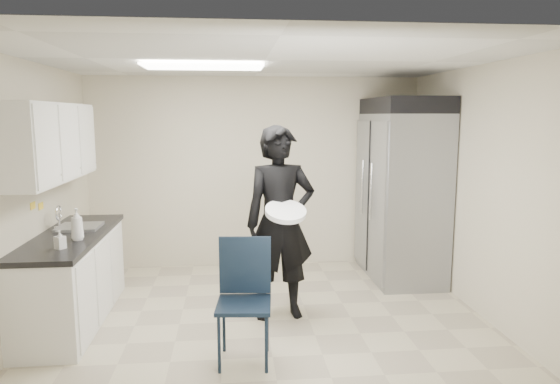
{
  "coord_description": "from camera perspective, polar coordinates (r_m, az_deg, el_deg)",
  "views": [
    {
      "loc": [
        -0.33,
        -4.84,
        2.08
      ],
      "look_at": [
        0.16,
        0.2,
        1.3
      ],
      "focal_mm": 32.0,
      "sensor_mm": 36.0,
      "label": 1
    }
  ],
  "objects": [
    {
      "name": "floor",
      "position": [
        5.28,
        -1.58,
        -14.49
      ],
      "size": [
        4.5,
        4.5,
        0.0
      ],
      "primitive_type": "plane",
      "color": "#BBB193",
      "rests_on": "ground"
    },
    {
      "name": "ceiling",
      "position": [
        4.88,
        -1.71,
        14.86
      ],
      "size": [
        4.5,
        4.5,
        0.0
      ],
      "primitive_type": "plane",
      "rotation": [
        3.14,
        0.0,
        0.0
      ],
      "color": "silver",
      "rests_on": "back_wall"
    },
    {
      "name": "back_wall",
      "position": [
        6.89,
        -2.8,
        2.23
      ],
      "size": [
        4.5,
        0.0,
        4.5
      ],
      "primitive_type": "plane",
      "rotation": [
        1.57,
        0.0,
        0.0
      ],
      "color": "beige",
      "rests_on": "floor"
    },
    {
      "name": "left_wall",
      "position": [
        5.26,
        -26.9,
        -0.74
      ],
      "size": [
        0.0,
        4.0,
        4.0
      ],
      "primitive_type": "plane",
      "rotation": [
        1.57,
        0.0,
        1.57
      ],
      "color": "beige",
      "rests_on": "floor"
    },
    {
      "name": "right_wall",
      "position": [
        5.54,
        22.27,
        -0.01
      ],
      "size": [
        0.0,
        4.0,
        4.0
      ],
      "primitive_type": "plane",
      "rotation": [
        1.57,
        0.0,
        -1.57
      ],
      "color": "beige",
      "rests_on": "floor"
    },
    {
      "name": "ceiling_panel",
      "position": [
        5.27,
        -8.74,
        13.98
      ],
      "size": [
        1.2,
        0.6,
        0.02
      ],
      "primitive_type": "cube",
      "color": "white",
      "rests_on": "ceiling"
    },
    {
      "name": "lower_counter",
      "position": [
        5.54,
        -22.59,
        -9.28
      ],
      "size": [
        0.6,
        1.9,
        0.86
      ],
      "primitive_type": "cube",
      "color": "silver",
      "rests_on": "floor"
    },
    {
      "name": "countertop",
      "position": [
        5.42,
        -22.88,
        -4.69
      ],
      "size": [
        0.64,
        1.95,
        0.05
      ],
      "primitive_type": "cube",
      "color": "black",
      "rests_on": "lower_counter"
    },
    {
      "name": "sink",
      "position": [
        5.65,
        -21.93,
        -4.27
      ],
      "size": [
        0.42,
        0.4,
        0.14
      ],
      "primitive_type": "cube",
      "color": "gray",
      "rests_on": "countertop"
    },
    {
      "name": "faucet",
      "position": [
        5.68,
        -23.95,
        -2.78
      ],
      "size": [
        0.02,
        0.02,
        0.24
      ],
      "primitive_type": "cylinder",
      "color": "silver",
      "rests_on": "countertop"
    },
    {
      "name": "upper_cabinets",
      "position": [
        5.33,
        -24.76,
        5.2
      ],
      "size": [
        0.35,
        1.8,
        0.75
      ],
      "primitive_type": "cube",
      "color": "silver",
      "rests_on": "left_wall"
    },
    {
      "name": "towel_dispenser",
      "position": [
        6.46,
        -21.89,
        4.03
      ],
      "size": [
        0.22,
        0.3,
        0.35
      ],
      "primitive_type": "cube",
      "color": "black",
      "rests_on": "left_wall"
    },
    {
      "name": "notice_sticker_left",
      "position": [
        5.36,
        -26.4,
        -1.41
      ],
      "size": [
        0.0,
        0.12,
        0.07
      ],
      "primitive_type": "cube",
      "color": "yellow",
      "rests_on": "left_wall"
    },
    {
      "name": "notice_sticker_right",
      "position": [
        5.55,
        -25.65,
        -1.46
      ],
      "size": [
        0.0,
        0.12,
        0.07
      ],
      "primitive_type": "cube",
      "color": "yellow",
      "rests_on": "left_wall"
    },
    {
      "name": "commercial_fridge",
      "position": [
        6.56,
        13.71,
        -0.54
      ],
      "size": [
        0.8,
        1.35,
        2.1
      ],
      "primitive_type": "cube",
      "color": "gray",
      "rests_on": "floor"
    },
    {
      "name": "fridge_compressor",
      "position": [
        6.48,
        14.08,
        9.54
      ],
      "size": [
        0.8,
        1.35,
        0.2
      ],
      "primitive_type": "cube",
      "color": "black",
      "rests_on": "commercial_fridge"
    },
    {
      "name": "folding_chair",
      "position": [
        4.3,
        -4.15,
        -12.75
      ],
      "size": [
        0.49,
        0.49,
        1.01
      ],
      "primitive_type": "cube",
      "rotation": [
        0.0,
        0.0,
        -0.09
      ],
      "color": "black",
      "rests_on": "floor"
    },
    {
      "name": "man_tuxedo",
      "position": [
        5.11,
        -0.01,
        -3.56
      ],
      "size": [
        0.78,
        0.57,
        1.99
      ],
      "primitive_type": "imported",
      "rotation": [
        0.0,
        0.0,
        0.13
      ],
      "color": "black",
      "rests_on": "floor"
    },
    {
      "name": "bucket_lid",
      "position": [
        4.83,
        0.65,
        -2.26
      ],
      "size": [
        0.45,
        0.45,
        0.05
      ],
      "primitive_type": "cylinder",
      "rotation": [
        0.0,
        0.0,
        0.13
      ],
      "color": "white",
      "rests_on": "man_tuxedo"
    },
    {
      "name": "soap_bottle_a",
      "position": [
        5.1,
        -22.19,
        -3.44
      ],
      "size": [
        0.16,
        0.16,
        0.3
      ],
      "primitive_type": "imported",
      "rotation": [
        0.0,
        0.0,
        0.5
      ],
      "color": "white",
      "rests_on": "countertop"
    },
    {
      "name": "soap_bottle_b",
      "position": [
        4.84,
        -23.85,
        -4.98
      ],
      "size": [
        0.11,
        0.11,
        0.17
      ],
      "primitive_type": "imported",
      "rotation": [
        0.0,
        0.0,
        -0.61
      ],
      "color": "#B2B3BF",
      "rests_on": "countertop"
    }
  ]
}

